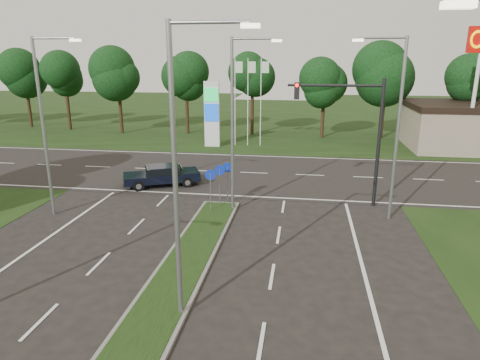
# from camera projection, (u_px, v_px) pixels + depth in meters

# --- Properties ---
(verge_far) EXTENTS (160.00, 50.00, 0.02)m
(verge_far) POSITION_uv_depth(u_px,v_px,m) (273.00, 117.00, 60.48)
(verge_far) COLOR black
(verge_far) RESTS_ON ground
(cross_road) EXTENTS (160.00, 12.00, 0.02)m
(cross_road) POSITION_uv_depth(u_px,v_px,m) (240.00, 172.00, 31.01)
(cross_road) COLOR black
(cross_road) RESTS_ON ground
(median_kerb) EXTENTS (2.00, 26.00, 0.12)m
(median_kerb) POSITION_uv_depth(u_px,v_px,m) (133.00, 352.00, 11.98)
(median_kerb) COLOR slate
(median_kerb) RESTS_ON ground
(streetlight_median_near) EXTENTS (2.53, 0.22, 9.00)m
(streetlight_median_near) POSITION_uv_depth(u_px,v_px,m) (181.00, 163.00, 12.36)
(streetlight_median_near) COLOR gray
(streetlight_median_near) RESTS_ON ground
(streetlight_median_far) EXTENTS (2.53, 0.22, 9.00)m
(streetlight_median_far) POSITION_uv_depth(u_px,v_px,m) (236.00, 117.00, 21.87)
(streetlight_median_far) COLOR gray
(streetlight_median_far) RESTS_ON ground
(streetlight_left_far) EXTENTS (2.53, 0.22, 9.00)m
(streetlight_left_far) POSITION_uv_depth(u_px,v_px,m) (46.00, 119.00, 21.31)
(streetlight_left_far) COLOR gray
(streetlight_left_far) RESTS_ON ground
(streetlight_right_far) EXTENTS (2.53, 0.22, 9.00)m
(streetlight_right_far) POSITION_uv_depth(u_px,v_px,m) (394.00, 121.00, 20.74)
(streetlight_right_far) COLOR gray
(streetlight_right_far) RESTS_ON ground
(traffic_signal) EXTENTS (5.10, 0.42, 7.00)m
(traffic_signal) POSITION_uv_depth(u_px,v_px,m) (355.00, 123.00, 22.99)
(traffic_signal) COLOR black
(traffic_signal) RESTS_ON ground
(median_signs) EXTENTS (1.16, 1.76, 2.38)m
(median_signs) POSITION_uv_depth(u_px,v_px,m) (219.00, 178.00, 23.32)
(median_signs) COLOR gray
(median_signs) RESTS_ON ground
(gas_pylon) EXTENTS (5.80, 1.26, 8.00)m
(gas_pylon) POSITION_uv_depth(u_px,v_px,m) (214.00, 112.00, 39.28)
(gas_pylon) COLOR silver
(gas_pylon) RESTS_ON ground
(mcdonalds_sign) EXTENTS (2.20, 0.47, 10.40)m
(mcdonalds_sign) POSITION_uv_depth(u_px,v_px,m) (480.00, 58.00, 33.79)
(mcdonalds_sign) COLOR silver
(mcdonalds_sign) RESTS_ON ground
(treeline_far) EXTENTS (6.00, 6.00, 9.90)m
(treeline_far) POSITION_uv_depth(u_px,v_px,m) (264.00, 70.00, 44.26)
(treeline_far) COLOR black
(treeline_far) RESTS_ON ground
(navy_sedan) EXTENTS (5.14, 3.76, 1.31)m
(navy_sedan) POSITION_uv_depth(u_px,v_px,m) (162.00, 175.00, 27.68)
(navy_sedan) COLOR black
(navy_sedan) RESTS_ON ground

